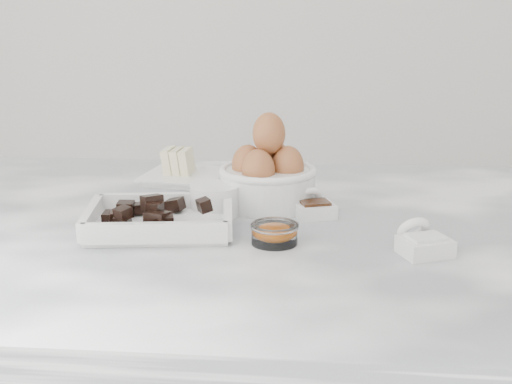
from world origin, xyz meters
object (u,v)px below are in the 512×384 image
sugar_ramekin (215,198)px  salt_spoon (422,242)px  zest_bowl (275,233)px  vanilla_spoon (313,206)px  egg_bowl (268,176)px  butter_plate (184,171)px  honey_bowl (216,196)px  chocolate_dish (159,215)px

sugar_ramekin → salt_spoon: size_ratio=0.85×
zest_bowl → vanilla_spoon: bearing=69.1°
sugar_ramekin → vanilla_spoon: size_ratio=0.93×
sugar_ramekin → egg_bowl: size_ratio=0.49×
butter_plate → zest_bowl: size_ratio=2.44×
butter_plate → honey_bowl: 0.17m
sugar_ramekin → vanilla_spoon: (0.15, 0.01, -0.01)m
chocolate_dish → butter_plate: (-0.02, 0.28, -0.00)m
sugar_ramekin → salt_spoon: salt_spoon is taller
zest_bowl → butter_plate: bearing=119.8°
chocolate_dish → egg_bowl: egg_bowl is taller
zest_bowl → salt_spoon: size_ratio=0.74×
zest_bowl → egg_bowl: bearing=97.3°
chocolate_dish → sugar_ramekin: (0.07, 0.08, 0.00)m
honey_bowl → butter_plate: bearing=118.1°
sugar_ramekin → vanilla_spoon: sugar_ramekin is taller
vanilla_spoon → chocolate_dish: bearing=-157.8°
zest_bowl → honey_bowl: bearing=121.3°
chocolate_dish → zest_bowl: size_ratio=3.39×
sugar_ramekin → honey_bowl: sugar_ramekin is taller
honey_bowl → sugar_ramekin: bearing=-83.6°
chocolate_dish → honey_bowl: 0.14m
egg_bowl → salt_spoon: egg_bowl is taller
salt_spoon → butter_plate: bearing=137.9°
egg_bowl → butter_plate: bearing=138.8°
butter_plate → chocolate_dish: bearing=-86.3°
sugar_ramekin → salt_spoon: bearing=-26.4°
egg_bowl → zest_bowl: (0.02, -0.18, -0.03)m
vanilla_spoon → zest_bowl: bearing=-110.9°
chocolate_dish → honey_bowl: (0.06, 0.13, -0.01)m
honey_bowl → vanilla_spoon: vanilla_spoon is taller
chocolate_dish → egg_bowl: (0.14, 0.14, 0.03)m
sugar_ramekin → zest_bowl: bearing=-51.7°
honey_bowl → vanilla_spoon: size_ratio=0.90×
chocolate_dish → salt_spoon: (0.36, -0.06, -0.01)m
sugar_ramekin → butter_plate: bearing=113.5°
chocolate_dish → sugar_ramekin: chocolate_dish is taller
honey_bowl → salt_spoon: 0.35m
sugar_ramekin → honey_bowl: (-0.01, 0.05, -0.01)m
zest_bowl → salt_spoon: 0.19m
honey_bowl → vanilla_spoon: bearing=-14.6°
vanilla_spoon → salt_spoon: bearing=-46.5°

